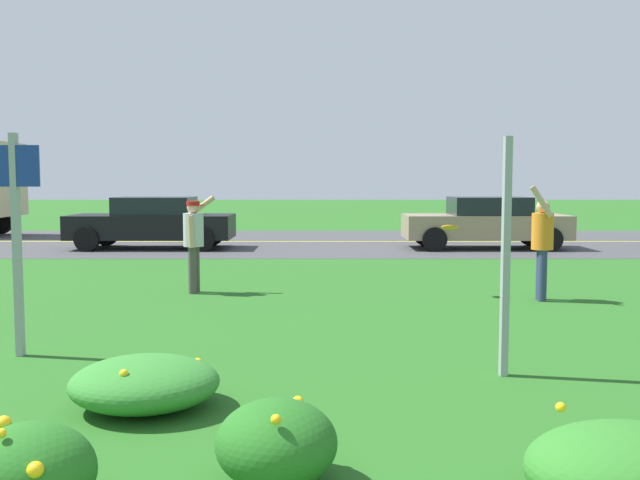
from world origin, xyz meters
name	(u,v)px	position (x,y,z in m)	size (l,w,h in m)	color
ground_plane	(281,297)	(0.00, 10.56, 0.00)	(120.00, 120.00, 0.00)	#26601E
highway_strip	(299,242)	(0.00, 21.12, 0.00)	(120.00, 9.76, 0.01)	#424244
highway_center_stripe	(299,242)	(0.00, 21.12, 0.01)	(120.00, 0.16, 0.00)	yellow
daylily_clump_near_camera	(630,471)	(2.40, 2.87, 0.26)	(1.19, 0.99, 0.55)	#2D7526
daylily_clump_mid_left	(276,443)	(0.37, 3.29, 0.27)	(0.77, 0.80, 0.55)	#23661E
daylily_clump_front_right	(30,473)	(-0.98, 2.80, 0.28)	(0.73, 0.68, 0.59)	#23661E
daylily_clump_mid_center	(145,383)	(-0.82, 4.79, 0.22)	(1.25, 1.16, 0.43)	#337F2D
sign_post_near_path	(15,222)	(-2.62, 6.58, 1.46)	(0.56, 0.10, 2.41)	#93969B
sign_post_by_roadside	(505,257)	(2.43, 5.80, 1.16)	(0.07, 0.10, 2.32)	#93969B
person_thrower_red_cap_gray_shirt	(194,237)	(-1.49, 10.97, 0.95)	(0.53, 0.51, 1.66)	#B2B2B7
person_catcher_orange_shirt	(542,240)	(4.16, 10.20, 0.96)	(0.44, 0.51, 1.83)	orange
frisbee_orange	(450,228)	(2.78, 10.65, 1.13)	(0.28, 0.27, 0.13)	orange
car_tan_center_left	(485,222)	(5.29, 18.92, 0.74)	(4.50, 2.00, 1.45)	#937F60
car_black_center_right	(153,222)	(-4.05, 18.92, 0.74)	(4.50, 2.00, 1.45)	black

